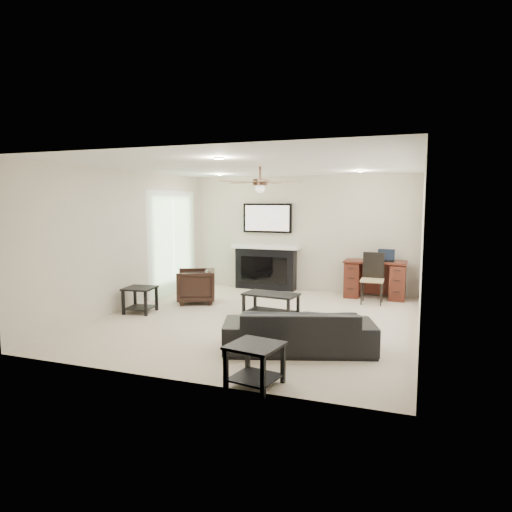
{
  "coord_description": "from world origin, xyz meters",
  "views": [
    {
      "loc": [
        2.47,
        -6.94,
        1.92
      ],
      "look_at": [
        -0.09,
        0.15,
        1.04
      ],
      "focal_mm": 32.0,
      "sensor_mm": 36.0,
      "label": 1
    }
  ],
  "objects_px": {
    "armchair": "(196,286)",
    "fireplace_unit": "(266,247)",
    "desk": "(375,279)",
    "sofa": "(299,330)",
    "coffee_table": "(271,305)"
  },
  "relations": [
    {
      "from": "coffee_table",
      "to": "fireplace_unit",
      "type": "height_order",
      "value": "fireplace_unit"
    },
    {
      "from": "coffee_table",
      "to": "desk",
      "type": "relative_size",
      "value": 0.74
    },
    {
      "from": "fireplace_unit",
      "to": "desk",
      "type": "xyz_separation_m",
      "value": [
        2.39,
        -0.16,
        -0.57
      ]
    },
    {
      "from": "desk",
      "to": "coffee_table",
      "type": "bearing_deg",
      "value": -124.74
    },
    {
      "from": "coffee_table",
      "to": "desk",
      "type": "distance_m",
      "value": 2.64
    },
    {
      "from": "coffee_table",
      "to": "desk",
      "type": "xyz_separation_m",
      "value": [
        1.5,
        2.17,
        0.18
      ]
    },
    {
      "from": "fireplace_unit",
      "to": "coffee_table",
      "type": "bearing_deg",
      "value": -69.2
    },
    {
      "from": "desk",
      "to": "fireplace_unit",
      "type": "bearing_deg",
      "value": 176.15
    },
    {
      "from": "armchair",
      "to": "fireplace_unit",
      "type": "height_order",
      "value": "fireplace_unit"
    },
    {
      "from": "fireplace_unit",
      "to": "desk",
      "type": "bearing_deg",
      "value": -3.85
    },
    {
      "from": "armchair",
      "to": "desk",
      "type": "xyz_separation_m",
      "value": [
        3.2,
        1.62,
        0.05
      ]
    },
    {
      "from": "armchair",
      "to": "coffee_table",
      "type": "bearing_deg",
      "value": 47.78
    },
    {
      "from": "armchair",
      "to": "fireplace_unit",
      "type": "bearing_deg",
      "value": 131.07
    },
    {
      "from": "armchair",
      "to": "sofa",
      "type": "bearing_deg",
      "value": 26.12
    },
    {
      "from": "coffee_table",
      "to": "fireplace_unit",
      "type": "distance_m",
      "value": 2.6
    }
  ]
}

